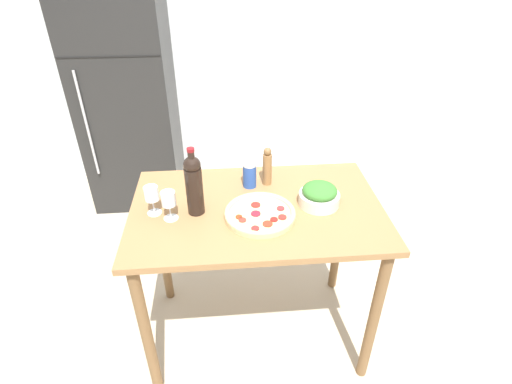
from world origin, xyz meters
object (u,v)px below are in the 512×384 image
wine_bottle (194,184)px  salt_canister (250,175)px  salad_bowl (319,195)px  wine_glass_far (152,195)px  homemade_pizza (260,214)px  pepper_mill (267,167)px  wine_glass_near (169,200)px  refrigerator (128,97)px

wine_bottle → salt_canister: (0.28, 0.21, -0.09)m
salad_bowl → wine_glass_far: bearing=-179.5°
wine_glass_far → homemade_pizza: 0.52m
pepper_mill → salt_canister: pepper_mill is taller
wine_bottle → salad_bowl: (0.61, 0.01, -0.11)m
salad_bowl → salt_canister: salt_canister is taller
wine_bottle → homemade_pizza: wine_bottle is taller
wine_glass_far → wine_bottle: bearing=-1.8°
salt_canister → wine_bottle: bearing=-142.4°
wine_glass_near → salt_canister: bearing=33.1°
pepper_mill → salt_canister: size_ratio=1.54×
refrigerator → salt_canister: refrigerator is taller
wine_bottle → wine_glass_far: (-0.20, 0.01, -0.06)m
pepper_mill → salt_canister: (-0.10, -0.02, -0.03)m
salad_bowl → salt_canister: bearing=148.9°
wine_bottle → wine_glass_near: wine_bottle is taller
salad_bowl → homemade_pizza: 0.32m
wine_bottle → wine_glass_near: bearing=-159.6°
pepper_mill → wine_glass_far: bearing=-158.6°
refrigerator → pepper_mill: refrigerator is taller
wine_bottle → wine_glass_near: 0.14m
refrigerator → wine_glass_near: bearing=-73.6°
wine_glass_near → salad_bowl: 0.73m
pepper_mill → salt_canister: bearing=-168.7°
salad_bowl → wine_bottle: bearing=-178.8°
pepper_mill → homemade_pizza: pepper_mill is taller
refrigerator → wine_bottle: refrigerator is taller
homemade_pizza → salt_canister: size_ratio=2.46×
wine_glass_near → homemade_pizza: 0.43m
refrigerator → wine_bottle: size_ratio=5.45×
wine_glass_near → homemade_pizza: size_ratio=0.44×
salad_bowl → salt_canister: 0.39m
salt_canister → homemade_pizza: bearing=-84.1°
refrigerator → salad_bowl: 2.11m
salad_bowl → refrigerator: bearing=126.3°
pepper_mill → salt_canister: 0.10m
refrigerator → wine_glass_far: size_ratio=12.64×
wine_glass_near → homemade_pizza: (0.43, -0.02, -0.09)m
wine_bottle → wine_glass_far: bearing=178.2°
wine_bottle → salad_bowl: 0.62m
salt_canister → wine_glass_near: bearing=-146.9°
wine_bottle → wine_glass_near: size_ratio=2.32×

